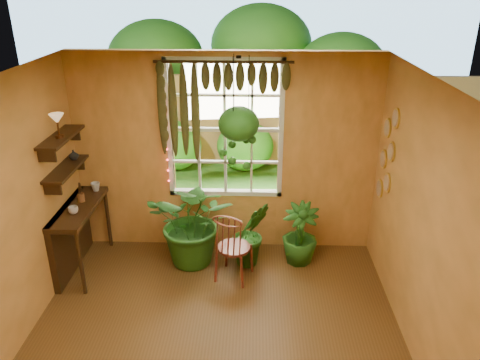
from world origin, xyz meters
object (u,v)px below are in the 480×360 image
object	(u,v)px
counter_ledge	(73,230)
potted_plant_mid	(251,233)
potted_plant_left	(195,221)
hanging_basket	(239,126)
windsor_chair	(233,256)

from	to	relation	value
counter_ledge	potted_plant_mid	distance (m)	2.27
potted_plant_mid	potted_plant_left	bearing A→B (deg)	179.18
counter_ledge	potted_plant_left	distance (m)	1.55
counter_ledge	hanging_basket	world-z (taller)	hanging_basket
counter_ledge	hanging_basket	xyz separation A→B (m)	(2.10, 0.32, 1.31)
counter_ledge	hanging_basket	distance (m)	2.50
counter_ledge	potted_plant_left	world-z (taller)	potted_plant_left
potted_plant_mid	hanging_basket	size ratio (longest dim) A/B	0.66
counter_ledge	potted_plant_mid	bearing A→B (deg)	4.37
hanging_basket	potted_plant_left	bearing A→B (deg)	-166.94
windsor_chair	hanging_basket	world-z (taller)	hanging_basket
windsor_chair	potted_plant_left	bearing A→B (deg)	164.16
counter_ledge	hanging_basket	bearing A→B (deg)	8.52
counter_ledge	windsor_chair	bearing A→B (deg)	-4.97
windsor_chair	potted_plant_left	world-z (taller)	potted_plant_left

